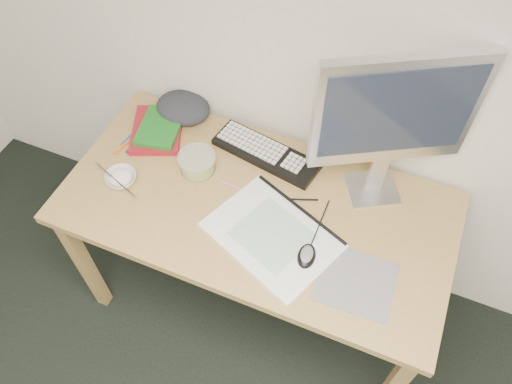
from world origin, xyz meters
TOP-DOWN VIEW (x-y plane):
  - desk at (-0.07, 1.43)m, footprint 1.40×0.70m
  - mousepad at (0.34, 1.28)m, footprint 0.25×0.23m
  - sketchpad at (0.03, 1.33)m, footprint 0.51×0.44m
  - keyboard at (-0.12, 1.66)m, footprint 0.44×0.21m
  - monitor at (0.29, 1.66)m, footprint 0.46×0.28m
  - mouse at (0.17, 1.29)m, footprint 0.07×0.10m
  - rice_bowl at (-0.57, 1.34)m, footprint 0.13×0.13m
  - chopsticks at (-0.57, 1.31)m, footprint 0.22×0.10m
  - fruit_tub at (-0.34, 1.50)m, footprint 0.18×0.18m
  - book_red at (-0.57, 1.61)m, footprint 0.27×0.31m
  - book_green at (-0.55, 1.61)m, footprint 0.19×0.24m
  - cloth_lump at (-0.52, 1.73)m, footprint 0.19×0.16m
  - pencil_pink at (-0.13, 1.47)m, footprint 0.20×0.02m
  - pencil_tan at (-0.06, 1.50)m, footprint 0.12×0.16m
  - pencil_black at (0.04, 1.50)m, footprint 0.18×0.07m
  - marker_blue at (-0.65, 1.56)m, footprint 0.03×0.14m
  - marker_orange at (-0.65, 1.50)m, footprint 0.04×0.13m
  - marker_purple at (-0.61, 1.52)m, footprint 0.04×0.13m

SIDE VIEW (x-z plane):
  - desk at x=-0.07m, z-range 0.29..1.04m
  - mousepad at x=0.34m, z-range 0.75..0.75m
  - pencil_black at x=0.04m, z-range 0.75..0.76m
  - pencil_pink at x=-0.13m, z-range 0.75..0.76m
  - pencil_tan at x=-0.06m, z-range 0.75..0.76m
  - marker_orange at x=-0.65m, z-range 0.75..0.76m
  - marker_purple at x=-0.61m, z-range 0.75..0.76m
  - sketchpad at x=0.03m, z-range 0.75..0.76m
  - marker_blue at x=-0.65m, z-range 0.75..0.76m
  - keyboard at x=-0.12m, z-range 0.75..0.77m
  - book_red at x=-0.57m, z-range 0.75..0.78m
  - rice_bowl at x=-0.57m, z-range 0.75..0.79m
  - mouse at x=0.17m, z-range 0.76..0.79m
  - fruit_tub at x=-0.34m, z-range 0.75..0.82m
  - book_green at x=-0.55m, z-range 0.78..0.79m
  - chopsticks at x=-0.57m, z-range 0.78..0.80m
  - cloth_lump at x=-0.52m, z-range 0.75..0.83m
  - monitor at x=0.29m, z-range 0.82..1.42m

